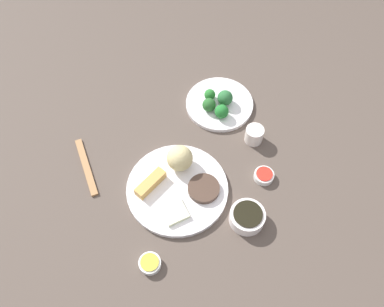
# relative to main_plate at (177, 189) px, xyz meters

# --- Properties ---
(tabletop) EXTENTS (2.20, 2.20, 0.02)m
(tabletop) POSITION_rel_main_plate_xyz_m (-0.02, 0.03, -0.02)
(tabletop) COLOR #4F433B
(tabletop) RESTS_ON ground
(main_plate) EXTENTS (0.30, 0.30, 0.02)m
(main_plate) POSITION_rel_main_plate_xyz_m (0.00, 0.00, 0.00)
(main_plate) COLOR white
(main_plate) RESTS_ON tabletop
(rice_scoop) EXTENTS (0.08, 0.08, 0.08)m
(rice_scoop) POSITION_rel_main_plate_xyz_m (-0.06, 0.04, 0.05)
(rice_scoop) COLOR #C8B97E
(rice_scoop) RESTS_ON main_plate
(spring_roll) EXTENTS (0.06, 0.11, 0.03)m
(spring_roll) POSITION_rel_main_plate_xyz_m (-0.04, -0.06, 0.02)
(spring_roll) COLOR tan
(spring_roll) RESTS_ON main_plate
(crab_rangoon_wonton) EXTENTS (0.07, 0.07, 0.01)m
(crab_rangoon_wonton) POSITION_rel_main_plate_xyz_m (0.06, -0.04, 0.01)
(crab_rangoon_wonton) COLOR beige
(crab_rangoon_wonton) RESTS_ON main_plate
(stir_fry_heap) EXTENTS (0.09, 0.09, 0.02)m
(stir_fry_heap) POSITION_rel_main_plate_xyz_m (0.04, 0.06, 0.02)
(stir_fry_heap) COLOR #443126
(stir_fry_heap) RESTS_ON main_plate
(broccoli_plate) EXTENTS (0.22, 0.22, 0.01)m
(broccoli_plate) POSITION_rel_main_plate_xyz_m (-0.21, 0.27, -0.00)
(broccoli_plate) COLOR white
(broccoli_plate) RESTS_ON tabletop
(broccoli_floret_0) EXTENTS (0.04, 0.04, 0.04)m
(broccoli_floret_0) POSITION_rel_main_plate_xyz_m (-0.21, 0.22, 0.03)
(broccoli_floret_0) COLOR #265C27
(broccoli_floret_0) RESTS_ON broccoli_plate
(broccoli_floret_1) EXTENTS (0.05, 0.05, 0.05)m
(broccoli_floret_1) POSITION_rel_main_plate_xyz_m (-0.16, 0.25, 0.03)
(broccoli_floret_1) COLOR #1F6E29
(broccoli_floret_1) RESTS_ON broccoli_plate
(broccoli_floret_2) EXTENTS (0.04, 0.04, 0.04)m
(broccoli_floret_2) POSITION_rel_main_plate_xyz_m (-0.25, 0.25, 0.02)
(broccoli_floret_2) COLOR #256E29
(broccoli_floret_2) RESTS_ON broccoli_plate
(broccoli_floret_3) EXTENTS (0.05, 0.05, 0.05)m
(broccoli_floret_3) POSITION_rel_main_plate_xyz_m (-0.21, 0.28, 0.03)
(broccoli_floret_3) COLOR #296534
(broccoli_floret_3) RESTS_ON broccoli_plate
(soy_sauce_bowl) EXTENTS (0.10, 0.10, 0.04)m
(soy_sauce_bowl) POSITION_rel_main_plate_xyz_m (0.18, 0.13, 0.01)
(soy_sauce_bowl) COLOR white
(soy_sauce_bowl) RESTS_ON tabletop
(soy_sauce_bowl_liquid) EXTENTS (0.08, 0.08, 0.00)m
(soy_sauce_bowl_liquid) POSITION_rel_main_plate_xyz_m (0.18, 0.13, 0.03)
(soy_sauce_bowl_liquid) COLOR black
(soy_sauce_bowl_liquid) RESTS_ON soy_sauce_bowl
(sauce_ramekin_hot_mustard) EXTENTS (0.06, 0.06, 0.02)m
(sauce_ramekin_hot_mustard) POSITION_rel_main_plate_xyz_m (0.16, -0.16, 0.00)
(sauce_ramekin_hot_mustard) COLOR white
(sauce_ramekin_hot_mustard) RESTS_ON tabletop
(sauce_ramekin_hot_mustard_liquid) EXTENTS (0.05, 0.05, 0.00)m
(sauce_ramekin_hot_mustard_liquid) POSITION_rel_main_plate_xyz_m (0.16, -0.16, 0.01)
(sauce_ramekin_hot_mustard_liquid) COLOR gold
(sauce_ramekin_hot_mustard_liquid) RESTS_ON sauce_ramekin_hot_mustard
(sauce_ramekin_sweet_and_sour) EXTENTS (0.06, 0.06, 0.02)m
(sauce_ramekin_sweet_and_sour) POSITION_rel_main_plate_xyz_m (0.08, 0.25, 0.00)
(sauce_ramekin_sweet_and_sour) COLOR white
(sauce_ramekin_sweet_and_sour) RESTS_ON tabletop
(sauce_ramekin_sweet_and_sour_liquid) EXTENTS (0.05, 0.05, 0.00)m
(sauce_ramekin_sweet_and_sour_liquid) POSITION_rel_main_plate_xyz_m (0.08, 0.25, 0.01)
(sauce_ramekin_sweet_and_sour_liquid) COLOR red
(sauce_ramekin_sweet_and_sour_liquid) RESTS_ON sauce_ramekin_sweet_and_sour
(teacup) EXTENTS (0.06, 0.06, 0.05)m
(teacup) POSITION_rel_main_plate_xyz_m (-0.04, 0.29, 0.02)
(teacup) COLOR silver
(teacup) RESTS_ON tabletop
(chopsticks_pair) EXTENTS (0.21, 0.04, 0.01)m
(chopsticks_pair) POSITION_rel_main_plate_xyz_m (-0.20, -0.21, -0.00)
(chopsticks_pair) COLOR #A27245
(chopsticks_pair) RESTS_ON tabletop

